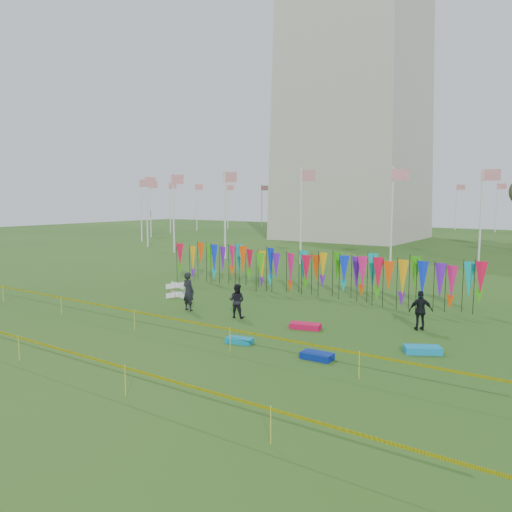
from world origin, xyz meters
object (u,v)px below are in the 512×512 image
Objects in this scene: kite_bag_turquoise at (239,340)px; kite_bag_blue at (317,356)px; person_left at (188,291)px; kite_bag_red at (305,326)px; person_mid at (237,301)px; person_right at (421,311)px; box_kite at (178,290)px; kite_bag_teal at (423,350)px.

kite_bag_turquoise is 0.94× the size of kite_bag_blue.
person_left is at bearing 150.40° from kite_bag_turquoise.
person_left is at bearing -177.96° from kite_bag_red.
person_mid is at bearing -170.84° from person_left.
person_right is at bearing 72.91° from kite_bag_blue.
person_left is 1.87× the size of kite_bag_turquoise.
box_kite is 0.43× the size of person_left.
kite_bag_turquoise is (2.52, -3.21, -0.68)m from person_mid.
person_left is at bearing 178.37° from kite_bag_teal.
person_left reaches higher than kite_bag_red.
kite_bag_teal is (5.05, -0.55, 0.00)m from kite_bag_red.
kite_bag_turquoise is 6.67m from kite_bag_teal.
box_kite is at bearing 168.30° from kite_bag_red.
person_mid reaches higher than box_kite.
kite_bag_blue is at bearing 39.14° from person_right.
person_mid is 1.24× the size of kite_bag_teal.
box_kite is 14.39m from kite_bag_teal.
kite_bag_blue reaches higher than kite_bag_turquoise.
kite_bag_red is 5.08m from kite_bag_teal.
person_left reaches higher than person_mid.
kite_bag_blue is (11.40, -5.17, -0.30)m from box_kite.
person_right reaches higher than kite_bag_blue.
kite_bag_red is (9.13, -1.89, -0.29)m from box_kite.
person_right reaches higher than kite_bag_red.
kite_bag_teal is at bearing 163.25° from person_mid.
box_kite is 9.59m from kite_bag_turquoise.
box_kite is at bearing -32.70° from person_mid.
kite_bag_turquoise is at bearing -156.04° from kite_bag_teal.
person_right is 1.31× the size of kite_bag_red.
person_right is at bearing 2.68° from box_kite.
person_right is 6.10m from kite_bag_blue.
kite_bag_turquoise is at bearing -107.76° from kite_bag_red.
person_mid reaches higher than kite_bag_red.
kite_bag_red is at bearing -2.03° from person_right.
kite_bag_turquoise is (-5.10, -5.77, -0.73)m from person_right.
person_right is 1.55× the size of kite_bag_blue.
person_mid is at bearing 128.15° from kite_bag_turquoise.
kite_bag_red is (-2.27, 3.28, 0.00)m from kite_bag_blue.
person_right is 3.30m from kite_bag_teal.
kite_bag_turquoise is 3.32m from kite_bag_blue.
person_left is at bearing 160.56° from kite_bag_blue.
kite_bag_blue is at bearing 137.60° from person_mid.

